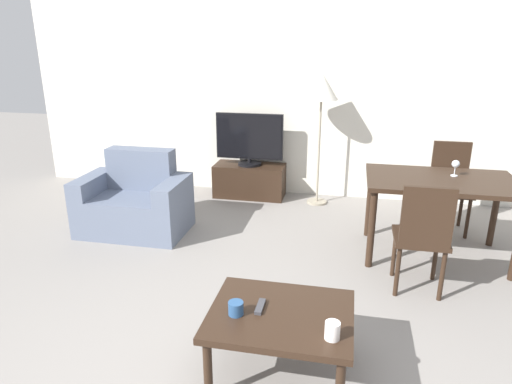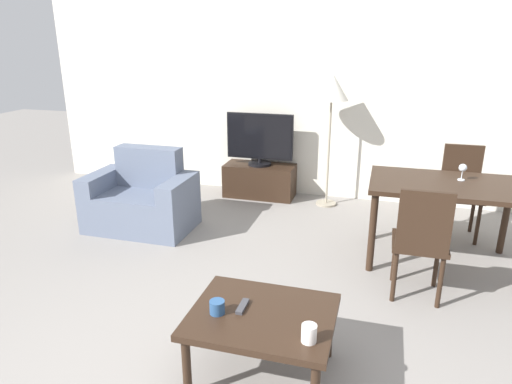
# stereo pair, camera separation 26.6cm
# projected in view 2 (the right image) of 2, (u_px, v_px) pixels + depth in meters

# --- Properties ---
(wall_back) EXTENTS (7.02, 0.06, 2.70)m
(wall_back) POSITION_uv_depth(u_px,v_px,m) (313.00, 87.00, 5.46)
(wall_back) COLOR silver
(wall_back) RESTS_ON ground_plane
(armchair) EXTENTS (1.06, 0.68, 0.82)m
(armchair) POSITION_uv_depth(u_px,v_px,m) (142.00, 201.00, 4.76)
(armchair) COLOR slate
(armchair) RESTS_ON ground_plane
(tv_stand) EXTENTS (0.87, 0.39, 0.41)m
(tv_stand) POSITION_uv_depth(u_px,v_px,m) (260.00, 181.00, 5.74)
(tv_stand) COLOR black
(tv_stand) RESTS_ON ground_plane
(tv) EXTENTS (0.83, 0.29, 0.64)m
(tv) POSITION_uv_depth(u_px,v_px,m) (260.00, 139.00, 5.56)
(tv) COLOR black
(tv) RESTS_ON tv_stand
(coffee_table) EXTENTS (0.82, 0.66, 0.42)m
(coffee_table) POSITION_uv_depth(u_px,v_px,m) (262.00, 321.00, 2.61)
(coffee_table) COLOR black
(coffee_table) RESTS_ON ground_plane
(dining_table) EXTENTS (1.28, 0.80, 0.74)m
(dining_table) POSITION_uv_depth(u_px,v_px,m) (446.00, 193.00, 3.90)
(dining_table) COLOR black
(dining_table) RESTS_ON ground_plane
(dining_chair_near) EXTENTS (0.40, 0.40, 0.90)m
(dining_chair_near) POSITION_uv_depth(u_px,v_px,m) (421.00, 239.00, 3.36)
(dining_chair_near) COLOR black
(dining_chair_near) RESTS_ON ground_plane
(dining_chair_far) EXTENTS (0.40, 0.40, 0.90)m
(dining_chair_far) POSITION_uv_depth(u_px,v_px,m) (461.00, 187.00, 4.54)
(dining_chair_far) COLOR black
(dining_chair_far) RESTS_ON ground_plane
(floor_lamp) EXTENTS (0.38, 0.38, 1.54)m
(floor_lamp) POSITION_uv_depth(u_px,v_px,m) (332.00, 92.00, 5.08)
(floor_lamp) COLOR gray
(floor_lamp) RESTS_ON ground_plane
(remote_primary) EXTENTS (0.04, 0.15, 0.02)m
(remote_primary) POSITION_uv_depth(u_px,v_px,m) (243.00, 306.00, 2.64)
(remote_primary) COLOR #38383D
(remote_primary) RESTS_ON coffee_table
(cup_white_near) EXTENTS (0.09, 0.09, 0.08)m
(cup_white_near) POSITION_uv_depth(u_px,v_px,m) (217.00, 307.00, 2.58)
(cup_white_near) COLOR navy
(cup_white_near) RESTS_ON coffee_table
(cup_colored_far) EXTENTS (0.08, 0.08, 0.10)m
(cup_colored_far) POSITION_uv_depth(u_px,v_px,m) (309.00, 333.00, 2.33)
(cup_colored_far) COLOR white
(cup_colored_far) RESTS_ON coffee_table
(wine_glass_left) EXTENTS (0.07, 0.07, 0.15)m
(wine_glass_left) POSITION_uv_depth(u_px,v_px,m) (463.00, 169.00, 3.91)
(wine_glass_left) COLOR silver
(wine_glass_left) RESTS_ON dining_table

